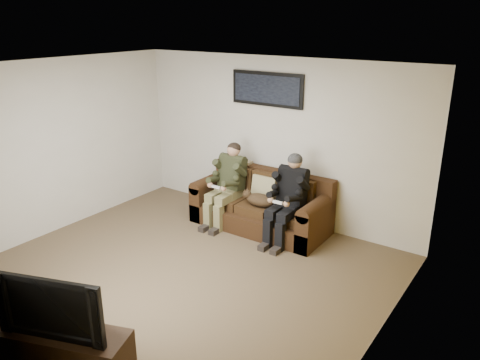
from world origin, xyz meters
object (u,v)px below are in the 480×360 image
Objects in this scene: framed_poster at (267,89)px; person_left at (228,180)px; television at (56,303)px; tv_stand at (63,350)px; sofa at (263,206)px; cat at (259,199)px; person_right at (288,194)px.

person_left is at bearing -121.45° from framed_poster.
person_left is 1.53m from framed_poster.
framed_poster is 1.17× the size of television.
tv_stand is at bearing -85.06° from framed_poster.
person_left is 3.70m from tv_stand.
sofa is 0.29m from cat.
television is at bearing -88.37° from cat.
television is at bearing -109.73° from tv_stand.
framed_poster is 0.96× the size of tv_stand.
framed_poster is at bearing 142.79° from person_right.
cat is 0.51× the size of tv_stand.
person_right reaches higher than tv_stand.
person_left is 3.67m from television.
sofa is at bearing 72.69° from television.
tv_stand is 0.51m from television.
person_left reaches higher than cat.
cat is at bearing -73.87° from sofa.
cat is 1.70m from framed_poster.
person_left is at bearing -179.98° from person_right.
person_left is (-0.55, -0.18, 0.39)m from sofa.
tv_stand is (0.71, -3.60, -0.51)m from person_left.
cat is at bearing 71.90° from tv_stand.
television is at bearing -85.06° from framed_poster.
person_right reaches higher than person_left.
sofa is 0.69m from person_left.
television is at bearing -96.14° from person_right.
person_right is 1.96× the size of cat.
person_right is 1.67m from framed_poster.
person_right is 0.99× the size of tv_stand.
person_left is 1.03× the size of framed_poster.
person_right is at bearing 2.66° from cat.
person_right is at bearing -17.95° from sofa.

